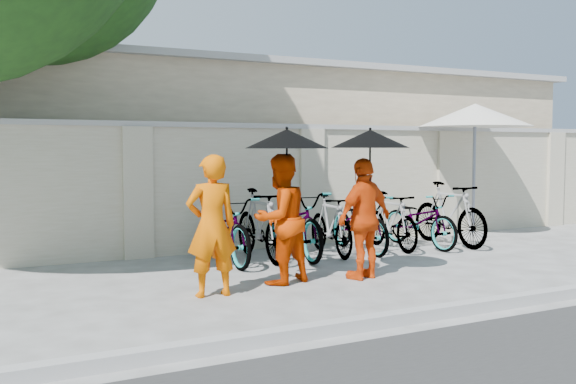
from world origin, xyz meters
name	(u,v)px	position (x,y,z in m)	size (l,w,h in m)	color
ground	(289,292)	(0.00, 0.00, 0.00)	(80.00, 80.00, 0.00)	#ABABAB
kerb	(373,322)	(0.00, -1.70, 0.06)	(40.00, 0.16, 0.12)	#9D9D9D
compound_wall	(254,188)	(1.00, 3.20, 1.00)	(20.00, 0.30, 2.00)	beige
building_behind	(226,151)	(2.00, 7.00, 1.60)	(14.00, 6.00, 3.20)	beige
monk_left	(212,226)	(-0.88, 0.21, 0.80)	(0.59, 0.38, 1.61)	#E25D00
monk_center	(280,219)	(0.12, 0.47, 0.80)	(0.78, 0.61, 1.61)	#BE3000
parasol_center	(287,139)	(0.17, 0.39, 1.79)	(1.03, 1.03, 1.00)	black
monk_right	(365,219)	(1.21, 0.24, 0.78)	(0.91, 0.38, 1.55)	#DE3F08
parasol_right	(370,139)	(1.23, 0.16, 1.79)	(0.99, 0.99, 1.03)	black
patio_umbrella	(475,117)	(5.15, 2.46, 2.25)	(2.47, 2.47, 2.49)	#9D9D9D
bike_0	(224,230)	(0.00, 2.06, 0.49)	(0.65, 1.88, 0.99)	slate
bike_1	(260,225)	(0.59, 2.08, 0.53)	(0.50, 1.77, 1.06)	slate
bike_2	(296,224)	(1.17, 2.05, 0.52)	(0.69, 1.97, 1.03)	slate
bike_3	(331,225)	(1.75, 1.98, 0.48)	(0.45, 1.59, 0.96)	slate
bike_4	(360,223)	(2.34, 2.04, 0.46)	(0.62, 1.77, 0.93)	slate
bike_5	(391,221)	(2.92, 1.99, 0.48)	(0.45, 1.58, 0.95)	slate
bike_6	(420,220)	(3.50, 1.97, 0.46)	(0.61, 1.74, 0.91)	slate
bike_7	(449,214)	(4.09, 1.91, 0.55)	(0.51, 1.82, 1.09)	slate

